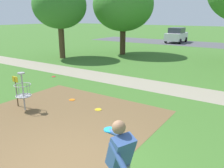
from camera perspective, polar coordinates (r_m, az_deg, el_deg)
ground_plane at (r=5.62m, az=-10.62°, el=-19.53°), size 160.00×160.00×0.00m
dirt_tee_pad at (r=7.96m, az=-12.29°, el=-8.29°), size 5.87×5.45×0.01m
disc_golf_basket at (r=8.83m, az=-21.02°, el=-1.34°), size 0.98×0.58×1.39m
player_throwing at (r=3.98m, az=1.97°, el=-18.65°), size 0.92×0.84×1.71m
frisbee_near_basket at (r=9.57m, az=-9.70°, el=-3.83°), size 0.24×0.24×0.02m
frisbee_mid_grass at (r=8.50m, az=-3.38°, el=-6.24°), size 0.25×0.25×0.02m
frisbee_far_right at (r=13.42m, az=-14.02°, el=1.76°), size 0.20×0.20×0.02m
tree_near_left at (r=20.62m, az=2.73°, el=18.64°), size 5.08×5.08×6.29m
tree_near_right at (r=19.09m, az=-12.64°, el=18.10°), size 4.07×4.07×5.75m
parked_car_leftmost at (r=31.21m, az=15.42°, el=11.41°), size 2.10×4.26×1.84m
gravel_path at (r=11.15m, az=15.10°, el=-1.30°), size 40.00×1.84×0.00m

